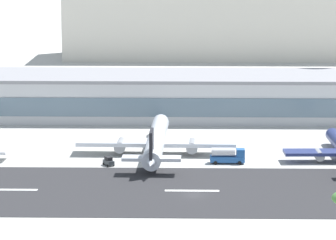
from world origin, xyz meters
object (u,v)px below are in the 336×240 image
object	(u,v)px
airliner_black_tail_gate_1	(156,142)
terminal_building	(159,95)
service_fuel_truck_0	(228,155)
service_baggage_tug_1	(109,161)
distant_hotel_block	(224,19)

from	to	relation	value
airliner_black_tail_gate_1	terminal_building	bearing A→B (deg)	2.30
airliner_black_tail_gate_1	service_fuel_truck_0	distance (m)	19.64
terminal_building	airliner_black_tail_gate_1	distance (m)	49.19
airliner_black_tail_gate_1	service_baggage_tug_1	bearing A→B (deg)	134.47
distant_hotel_block	airliner_black_tail_gate_1	xyz separation A→B (m)	(-25.08, -185.35, -14.02)
distant_hotel_block	airliner_black_tail_gate_1	bearing A→B (deg)	-97.71
terminal_building	service_fuel_truck_0	bearing A→B (deg)	-71.84
service_baggage_tug_1	terminal_building	bearing A→B (deg)	-43.11
airliner_black_tail_gate_1	service_fuel_truck_0	world-z (taller)	airliner_black_tail_gate_1
distant_hotel_block	service_baggage_tug_1	size ratio (longest dim) A/B	40.52
service_fuel_truck_0	terminal_building	bearing A→B (deg)	107.97
service_fuel_truck_0	airliner_black_tail_gate_1	bearing A→B (deg)	155.91
airliner_black_tail_gate_1	service_fuel_truck_0	bearing A→B (deg)	-112.51
distant_hotel_block	service_baggage_tug_1	distance (m)	199.93
airliner_black_tail_gate_1	service_baggage_tug_1	world-z (taller)	airliner_black_tail_gate_1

